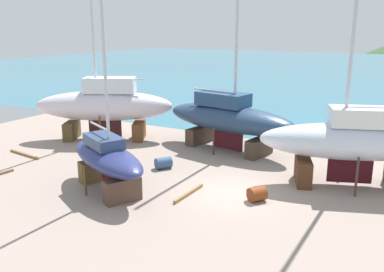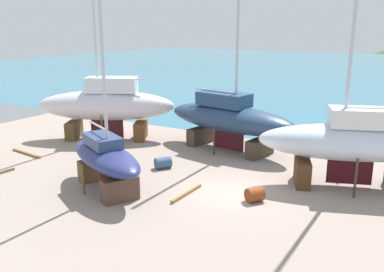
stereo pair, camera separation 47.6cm
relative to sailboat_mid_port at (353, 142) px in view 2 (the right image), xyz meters
name	(u,v)px [view 2 (the right image)]	position (x,y,z in m)	size (l,w,h in m)	color
ground_plane	(217,206)	(-4.66, -5.42, -2.33)	(45.61, 45.61, 0.00)	gray
sailboat_mid_port	(353,142)	(0.00, 0.00, 0.00)	(9.40, 5.62, 16.49)	#502F1B
sailboat_far_slipway	(106,158)	(-10.19, -6.40, -0.69)	(6.63, 4.76, 11.51)	brown
sailboat_large_starboard	(229,118)	(-8.02, 2.83, -0.21)	(9.64, 4.46, 15.03)	#433528
sailboat_small_center	(107,104)	(-16.64, 0.99, 0.14)	(9.73, 6.84, 17.17)	brown
barrel_tar_black	(163,163)	(-9.58, -2.41, -2.01)	(0.64, 0.64, 0.88)	#324C71
barrel_rust_near	(255,195)	(-3.38, -4.10, -2.00)	(0.66, 0.66, 0.75)	brown
timber_plank_far	(26,153)	(-18.48, -4.57, -2.26)	(2.93, 0.15, 0.14)	olive
timber_short_cross	(187,193)	(-6.45, -5.04, -2.25)	(2.47, 0.14, 0.16)	olive
timber_long_aft	(1,172)	(-16.70, -7.62, -2.26)	(1.56, 0.14, 0.14)	olive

